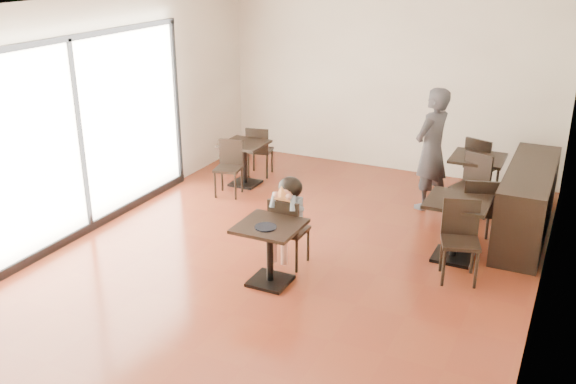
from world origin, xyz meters
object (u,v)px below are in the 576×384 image
Objects in this scene: child at (290,222)px; chair_back_a at (482,167)px; child_table at (270,254)px; chair_left_b at (228,169)px; child_chair at (290,231)px; cafe_table_mid at (455,229)px; cafe_table_back at (475,182)px; chair_mid_b at (460,243)px; cafe_table_left at (245,164)px; chair_mid_a at (477,211)px; adult_patron at (431,149)px; chair_left_a at (260,151)px; chair_back_b at (469,189)px.

chair_back_a is at bearing 63.28° from child.
chair_left_b is (-1.93, 2.31, 0.06)m from child_table.
child_chair is 2.13m from cafe_table_mid.
chair_mid_b is (0.26, -2.45, 0.08)m from cafe_table_back.
child_table is 0.66× the size of child.
cafe_table_left is (-1.93, 2.31, -0.09)m from child_chair.
child reaches higher than cafe_table_mid.
cafe_table_mid is 0.83× the size of chair_mid_a.
adult_patron is 1.84m from cafe_table_mid.
chair_left_b is at bearing 169.49° from cafe_table_mid.
child_chair reaches higher than cafe_table_left.
chair_left_b is at bearing 77.81° from chair_left_a.
child is at bearing 111.88° from chair_left_a.
cafe_table_mid is 1.00× the size of cafe_table_back.
child is (0.00, 0.55, 0.20)m from child_table.
adult_patron reaches higher than chair_back_b.
chair_left_a is (-3.69, -0.09, 0.04)m from cafe_table_back.
chair_left_b is at bearing -149.91° from chair_back_b.
chair_mid_a reaches higher than child_chair.
cafe_table_mid is 3.99m from cafe_table_left.
chair_mid_a is (0.17, 0.55, 0.08)m from cafe_table_mid.
chair_mid_b is 1.00× the size of chair_back_a.
child is at bearing 83.48° from chair_back_a.
chair_mid_a is (0.91, -1.05, -0.45)m from adult_patron.
cafe_table_left is 0.90× the size of cafe_table_back.
chair_left_a is at bearing -166.84° from chair_back_b.
cafe_table_mid is 4.19m from chair_left_a.
child_chair is 3.01m from cafe_table_left.
chair_left_b reaches higher than cafe_table_left.
cafe_table_mid is at bearing 90.10° from chair_mid_b.
chair_back_b reaches higher than cafe_table_mid.
adult_patron is 0.83m from chair_back_b.
chair_left_a is at bearing 77.81° from chair_left_b.
adult_patron is at bearing -155.22° from cafe_table_back.
chair_left_b is (-3.04, -0.89, -0.49)m from adult_patron.
child is 0.62× the size of adult_patron.
chair_mid_b is at bearing 73.34° from chair_mid_a.
chair_mid_b is at bearing -166.01° from child_chair.
cafe_table_left is at bearing 129.95° from child.
child reaches higher than chair_mid_a.
chair_back_a is at bearing 13.09° from chair_left_b.
adult_patron reaches higher than chair_back_a.
cafe_table_back is 3.70m from chair_left_a.
chair_left_b reaches higher than child_table.
cafe_table_back is at bearing -120.84° from child_chair.
child_chair is 0.94× the size of chair_back_b.
chair_mid_a is at bearing 150.23° from chair_left_a.
cafe_table_back is at bearing 110.19° from chair_back_b.
child_table is 2.28m from chair_mid_b.
cafe_table_left is at bearing -26.74° from chair_mid_a.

